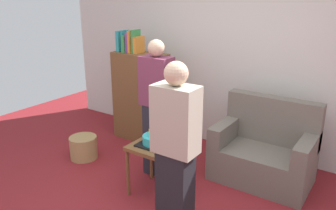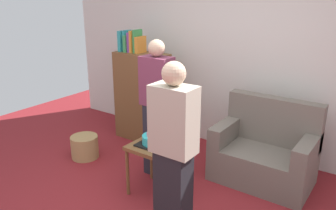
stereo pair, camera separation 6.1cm
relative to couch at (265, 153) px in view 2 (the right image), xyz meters
name	(u,v)px [view 2 (the right image)]	position (x,y,z in m)	size (l,w,h in m)	color
wall_back	(244,53)	(-0.62, 0.66, 1.01)	(6.00, 0.10, 2.70)	silver
couch	(265,153)	(0.00, 0.00, 0.00)	(1.10, 0.70, 0.96)	#6B6056
bookshelf	(142,95)	(-1.93, 0.12, 0.35)	(0.80, 0.36, 1.62)	brown
side_table	(155,152)	(-0.88, -0.95, 0.15)	(0.48, 0.48, 0.57)	brown
birthday_cake	(154,140)	(-0.88, -0.95, 0.28)	(0.32, 0.32, 0.17)	black
person_blowing_candles	(157,109)	(-1.11, -0.60, 0.49)	(0.36, 0.22, 1.63)	#23232D
person_holding_cake	(173,157)	(-0.27, -1.50, 0.49)	(0.36, 0.22, 1.63)	black
wicker_basket	(85,147)	(-2.15, -0.83, -0.19)	(0.36, 0.36, 0.30)	#A88451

